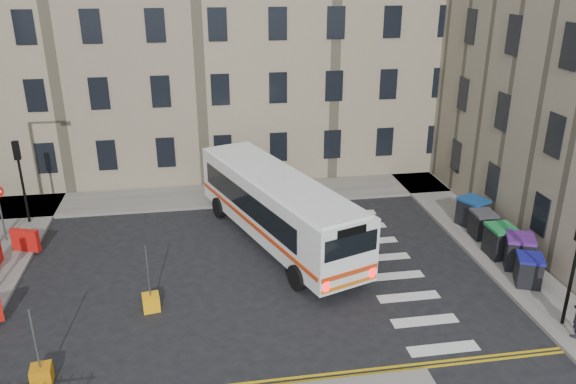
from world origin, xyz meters
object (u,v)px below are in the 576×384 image
object	(u,v)px
wheelie_bin_e	(472,212)
bollard_chevron	(42,375)
wheelie_bin_a	(529,270)
wheelie_bin_b	(519,251)
wheelie_bin_c	(500,241)
bus	(277,205)
wheelie_bin_d	(482,224)
bollard_yellow	(151,302)

from	to	relation	value
wheelie_bin_e	bollard_chevron	distance (m)	19.64
wheelie_bin_a	wheelie_bin_e	size ratio (longest dim) A/B	0.88
wheelie_bin_b	wheelie_bin_c	distance (m)	1.08
wheelie_bin_c	bus	bearing A→B (deg)	160.41
wheelie_bin_a	wheelie_bin_d	size ratio (longest dim) A/B	1.11
wheelie_bin_a	wheelie_bin_e	xyz separation A→B (m)	(0.36, 5.47, 0.08)
wheelie_bin_a	bollard_yellow	xyz separation A→B (m)	(-14.47, 0.78, -0.45)
wheelie_bin_a	wheelie_bin_c	size ratio (longest dim) A/B	1.00
wheelie_bin_c	wheelie_bin_a	bearing A→B (deg)	-93.28
wheelie_bin_a	wheelie_bin_d	distance (m)	4.23
wheelie_bin_a	wheelie_bin_e	world-z (taller)	wheelie_bin_e
wheelie_bin_d	bollard_yellow	world-z (taller)	wheelie_bin_d
wheelie_bin_c	bollard_chevron	distance (m)	18.33
wheelie_bin_a	wheelie_bin_d	bearing A→B (deg)	109.39
wheelie_bin_b	bollard_chevron	world-z (taller)	wheelie_bin_b
wheelie_bin_c	bollard_yellow	bearing A→B (deg)	-174.35
wheelie_bin_e	wheelie_bin_c	bearing A→B (deg)	-117.78
bollard_chevron	bollard_yellow	bearing A→B (deg)	49.58
bollard_yellow	wheelie_bin_c	bearing A→B (deg)	6.30
wheelie_bin_a	bollard_yellow	bearing A→B (deg)	-160.35
bus	bollard_chevron	distance (m)	11.89
bollard_chevron	wheelie_bin_c	bearing A→B (deg)	16.29
wheelie_bin_a	bollard_yellow	world-z (taller)	wheelie_bin_a
wheelie_bin_c	wheelie_bin_d	size ratio (longest dim) A/B	1.11
wheelie_bin_b	wheelie_bin_e	bearing A→B (deg)	113.46
wheelie_bin_b	wheelie_bin_e	size ratio (longest dim) A/B	1.01
wheelie_bin_c	bollard_chevron	size ratio (longest dim) A/B	2.27
wheelie_bin_c	bollard_yellow	world-z (taller)	wheelie_bin_c
bus	wheelie_bin_b	bearing A→B (deg)	-43.73
wheelie_bin_a	wheelie_bin_d	xyz separation A→B (m)	(0.25, 4.22, 0.02)
wheelie_bin_c	wheelie_bin_e	distance (m)	3.09
wheelie_bin_c	bollard_yellow	distance (m)	14.68
wheelie_bin_b	wheelie_bin_e	distance (m)	4.13
bollard_yellow	bollard_chevron	distance (m)	4.63
wheelie_bin_c	bollard_yellow	xyz separation A→B (m)	(-14.58, -1.61, -0.54)
wheelie_bin_a	wheelie_bin_c	world-z (taller)	wheelie_bin_c
bollard_chevron	wheelie_bin_d	bearing A→B (deg)	21.47
wheelie_bin_a	wheelie_bin_e	distance (m)	5.48
wheelie_bin_d	wheelie_bin_a	bearing A→B (deg)	-91.44
wheelie_bin_a	wheelie_bin_b	distance (m)	1.38
bus	bollard_chevron	size ratio (longest dim) A/B	19.40
wheelie_bin_d	bus	bearing A→B (deg)	173.84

